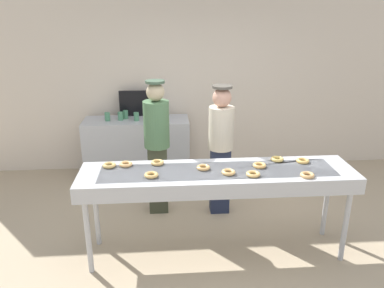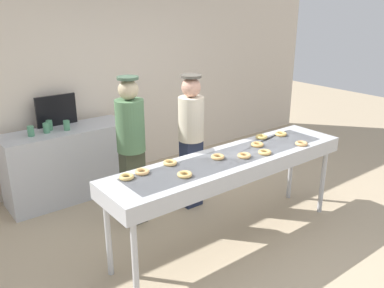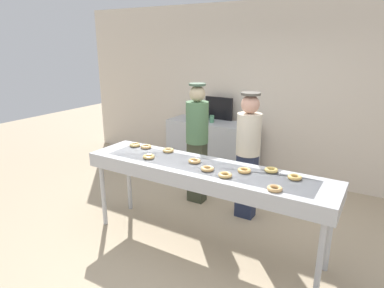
% 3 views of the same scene
% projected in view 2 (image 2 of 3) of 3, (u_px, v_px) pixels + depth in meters
% --- Properties ---
extents(ground_plane, '(16.00, 16.00, 0.00)m').
position_uv_depth(ground_plane, '(229.00, 238.00, 4.45)').
color(ground_plane, tan).
extents(back_wall, '(8.00, 0.12, 2.90)m').
position_uv_depth(back_wall, '(114.00, 76.00, 5.82)').
color(back_wall, beige).
rests_on(back_wall, ground).
extents(fryer_conveyor, '(2.81, 0.65, 0.97)m').
position_uv_depth(fryer_conveyor, '(231.00, 164.00, 4.15)').
color(fryer_conveyor, '#B7BABF').
rests_on(fryer_conveyor, ground).
extents(glazed_donut_0, '(0.19, 0.19, 0.03)m').
position_uv_depth(glazed_donut_0, '(218.00, 157.00, 4.07)').
color(glazed_donut_0, '#DEA962').
rests_on(glazed_donut_0, fryer_conveyor).
extents(glazed_donut_1, '(0.14, 0.14, 0.03)m').
position_uv_depth(glazed_donut_1, '(281.00, 134.00, 4.77)').
color(glazed_donut_1, '#EBB75E').
rests_on(glazed_donut_1, fryer_conveyor).
extents(glazed_donut_2, '(0.15, 0.15, 0.03)m').
position_uv_depth(glazed_donut_2, '(170.00, 163.00, 3.92)').
color(glazed_donut_2, '#E2B263').
rests_on(glazed_donut_2, fryer_conveyor).
extents(glazed_donut_3, '(0.17, 0.17, 0.03)m').
position_uv_depth(glazed_donut_3, '(261.00, 137.00, 4.67)').
color(glazed_donut_3, '#E0BC60').
rests_on(glazed_donut_3, fryer_conveyor).
extents(glazed_donut_4, '(0.18, 0.18, 0.03)m').
position_uv_depth(glazed_donut_4, '(244.00, 155.00, 4.11)').
color(glazed_donut_4, '#E8B268').
rests_on(glazed_donut_4, fryer_conveyor).
extents(glazed_donut_5, '(0.15, 0.15, 0.03)m').
position_uv_depth(glazed_donut_5, '(257.00, 144.00, 4.42)').
color(glazed_donut_5, '#EEB15D').
rests_on(glazed_donut_5, fryer_conveyor).
extents(glazed_donut_6, '(0.18, 0.18, 0.03)m').
position_uv_depth(glazed_donut_6, '(302.00, 144.00, 4.45)').
color(glazed_donut_6, '#E1AA66').
rests_on(glazed_donut_6, fryer_conveyor).
extents(glazed_donut_7, '(0.19, 0.19, 0.03)m').
position_uv_depth(glazed_donut_7, '(185.00, 174.00, 3.66)').
color(glazed_donut_7, '#EEBC67').
rests_on(glazed_donut_7, fryer_conveyor).
extents(glazed_donut_8, '(0.14, 0.14, 0.03)m').
position_uv_depth(glazed_donut_8, '(127.00, 177.00, 3.61)').
color(glazed_donut_8, '#E2B967').
rests_on(glazed_donut_8, fryer_conveyor).
extents(glazed_donut_9, '(0.15, 0.15, 0.03)m').
position_uv_depth(glazed_donut_9, '(142.00, 172.00, 3.72)').
color(glazed_donut_9, '#EDB46C').
rests_on(glazed_donut_9, fryer_conveyor).
extents(glazed_donut_10, '(0.19, 0.19, 0.03)m').
position_uv_depth(glazed_donut_10, '(265.00, 152.00, 4.19)').
color(glazed_donut_10, '#E6B463').
rests_on(glazed_donut_10, fryer_conveyor).
extents(worker_baker, '(0.31, 0.31, 1.66)m').
position_uv_depth(worker_baker, '(191.00, 135.00, 4.88)').
color(worker_baker, '#202843').
rests_on(worker_baker, ground).
extents(worker_assistant, '(0.31, 0.31, 1.72)m').
position_uv_depth(worker_assistant, '(131.00, 145.00, 4.47)').
color(worker_assistant, '#363B2A').
rests_on(worker_assistant, ground).
extents(prep_counter, '(1.58, 0.56, 0.94)m').
position_uv_depth(prep_counter, '(68.00, 163.00, 5.26)').
color(prep_counter, '#B7BABF').
rests_on(prep_counter, ground).
extents(paper_cup_0, '(0.08, 0.08, 0.12)m').
position_uv_depth(paper_cup_0, '(49.00, 125.00, 5.05)').
color(paper_cup_0, '#4C8C66').
rests_on(paper_cup_0, prep_counter).
extents(paper_cup_1, '(0.08, 0.08, 0.12)m').
position_uv_depth(paper_cup_1, '(46.00, 128.00, 4.95)').
color(paper_cup_1, '#4C8C66').
rests_on(paper_cup_1, prep_counter).
extents(paper_cup_2, '(0.08, 0.08, 0.12)m').
position_uv_depth(paper_cup_2, '(31.00, 131.00, 4.83)').
color(paper_cup_2, '#4C8C66').
rests_on(paper_cup_2, prep_counter).
extents(paper_cup_3, '(0.08, 0.08, 0.12)m').
position_uv_depth(paper_cup_3, '(67.00, 125.00, 5.05)').
color(paper_cup_3, '#4C8C66').
rests_on(paper_cup_3, prep_counter).
extents(menu_display, '(0.52, 0.04, 0.40)m').
position_uv_depth(menu_display, '(56.00, 110.00, 5.21)').
color(menu_display, black).
rests_on(menu_display, prep_counter).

